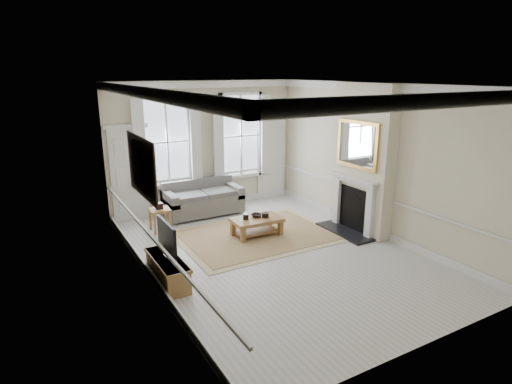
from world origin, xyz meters
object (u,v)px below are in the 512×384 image
sofa (202,200)px  tv_stand (168,270)px  side_table (160,213)px  coffee_table (257,222)px

sofa → tv_stand: bearing=-122.0°
side_table → coffee_table: side_table is taller
sofa → tv_stand: size_ratio=1.54×
sofa → coffee_table: size_ratio=1.71×
sofa → side_table: sofa is taller
side_table → sofa: bearing=26.8°
tv_stand → side_table: bearing=75.4°
coffee_table → tv_stand: (-2.47, -1.16, -0.11)m
sofa → tv_stand: sofa is taller
side_table → tv_stand: bearing=-104.6°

